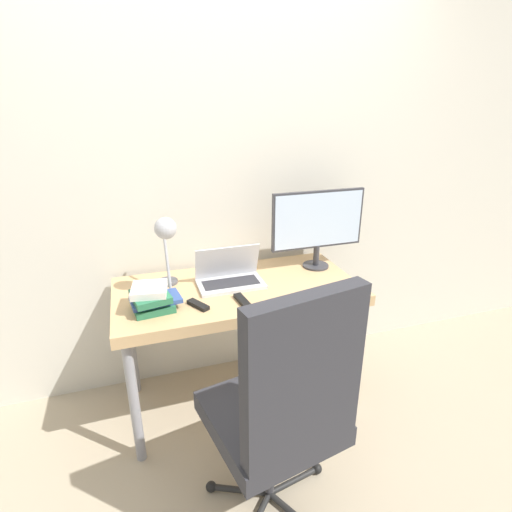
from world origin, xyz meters
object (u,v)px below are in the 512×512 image
object	(u,v)px
desk_lamp	(166,237)
laptop	(230,276)
book_stack	(152,298)
monitor	(318,223)
office_chair	(284,405)

from	to	relation	value
desk_lamp	laptop	bearing A→B (deg)	3.55
desk_lamp	book_stack	distance (m)	0.31
laptop	book_stack	distance (m)	0.46
monitor	desk_lamp	size ratio (longest dim) A/B	1.35
laptop	book_stack	xyz separation A→B (m)	(-0.43, -0.16, 0.02)
laptop	office_chair	world-z (taller)	office_chair
laptop	office_chair	distance (m)	0.84
monitor	laptop	bearing A→B (deg)	-171.92
laptop	monitor	size ratio (longest dim) A/B	0.63
laptop	monitor	bearing A→B (deg)	8.08
monitor	book_stack	size ratio (longest dim) A/B	2.27
desk_lamp	book_stack	xyz separation A→B (m)	(-0.10, -0.14, -0.25)
monitor	office_chair	size ratio (longest dim) A/B	0.50
office_chair	desk_lamp	bearing A→B (deg)	112.26
laptop	desk_lamp	distance (m)	0.43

